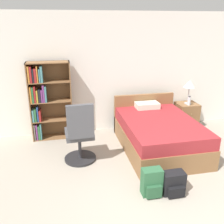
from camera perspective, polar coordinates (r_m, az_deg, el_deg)
The scene contains 9 objects.
wall_back at distance 5.63m, azimuth 2.88°, elevation 8.82°, with size 9.00×0.06×2.60m.
bookshelf at distance 5.34m, azimuth -15.06°, elevation 2.70°, with size 0.85×0.30×1.64m.
bed at distance 5.02m, azimuth 10.39°, elevation -4.72°, with size 1.37×1.95×0.86m.
office_chair at distance 4.38m, azimuth -7.35°, elevation -5.46°, with size 0.57×0.62×1.14m.
nightstand at distance 6.15m, azimuth 16.57°, elevation -0.76°, with size 0.47×0.47×0.60m.
table_lamp at distance 5.91m, azimuth 17.32°, elevation 5.97°, with size 0.27×0.27×0.55m.
water_bottle at distance 5.92m, azimuth 17.20°, elevation 2.46°, with size 0.07×0.07×0.21m.
backpack_black at distance 3.88m, azimuth 13.86°, elevation -15.60°, with size 0.33×0.25×0.34m.
backpack_green at distance 3.78m, azimuth 9.11°, elevation -15.67°, with size 0.29×0.23×0.41m.
Camera 1 is at (-1.41, -2.12, 2.38)m, focal length 40.00 mm.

